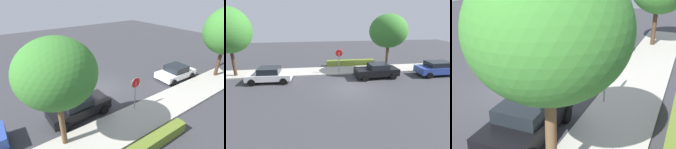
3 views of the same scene
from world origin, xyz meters
The scene contains 7 objects.
ground_plane centered at (0.00, 0.00, 0.00)m, with size 60.00×60.00×0.00m, color #38383D.
sidewalk_curb centered at (0.00, 5.16, 0.07)m, with size 32.00×2.83×0.14m, color #B2ADA3.
stop_sign centered at (-0.42, 4.19, 1.85)m, with size 0.80×0.08×2.68m.
parked_car_black centered at (3.21, 2.45, 0.74)m, with size 4.36×2.24×1.46m.
parked_car_white centered at (-7.24, 2.61, 0.72)m, with size 4.10×2.19×1.42m.
street_tree_mid_block centered at (4.87, 4.28, 4.46)m, with size 3.98×3.98×6.23m.
front_yard_hedge centered at (1.54, 7.39, 0.35)m, with size 6.09×0.64×0.71m.
Camera 1 is at (7.01, 11.97, 8.00)m, focal length 28.00 mm.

